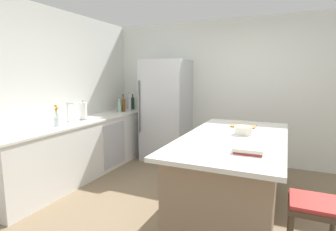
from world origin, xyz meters
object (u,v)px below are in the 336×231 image
object	(u,v)px
whiskey_bottle	(123,105)
cookbook_stack	(248,150)
sink_faucet	(68,112)
soda_bottle	(129,104)
vinegar_bottle	(124,104)
flower_vase	(57,119)
paper_towel_roll	(83,111)
gin_bottle	(120,106)
cutting_board	(243,126)
refrigerator	(166,110)
wine_bottle	(133,103)
bar_stool	(313,217)
kitchen_island	(233,176)
hot_sauce_bottle	(129,105)
mixing_bowl	(243,130)

from	to	relation	value
whiskey_bottle	cookbook_stack	xyz separation A→B (m)	(2.62, -2.03, -0.07)
sink_faucet	soda_bottle	distance (m)	1.52
vinegar_bottle	flower_vase	bearing A→B (deg)	-88.13
whiskey_bottle	paper_towel_roll	bearing A→B (deg)	-91.82
soda_bottle	gin_bottle	world-z (taller)	soda_bottle
cutting_board	refrigerator	bearing A→B (deg)	147.25
refrigerator	wine_bottle	size ratio (longest dim) A/B	6.01
refrigerator	paper_towel_roll	xyz separation A→B (m)	(-0.85, -1.30, 0.09)
whiskey_bottle	gin_bottle	world-z (taller)	whiskey_bottle
soda_bottle	vinegar_bottle	world-z (taller)	soda_bottle
refrigerator	gin_bottle	xyz separation A→B (m)	(-0.84, -0.32, 0.07)
bar_stool	sink_faucet	xyz separation A→B (m)	(-3.22, 0.90, 0.49)
sink_faucet	kitchen_island	bearing A→B (deg)	-1.72
vinegar_bottle	whiskey_bottle	world-z (taller)	whiskey_bottle
cookbook_stack	cutting_board	distance (m)	1.25
wine_bottle	hot_sauce_bottle	world-z (taller)	wine_bottle
flower_vase	cutting_board	world-z (taller)	flower_vase
wine_bottle	cutting_board	size ratio (longest dim) A/B	1.01
soda_bottle	cutting_board	xyz separation A→B (m)	(2.37, -0.98, -0.10)
bar_stool	cutting_board	bearing A→B (deg)	116.99
wine_bottle	cookbook_stack	world-z (taller)	wine_bottle
bar_stool	vinegar_bottle	xyz separation A→B (m)	(-3.17, 2.32, 0.46)
cookbook_stack	gin_bottle	bearing A→B (deg)	143.83
paper_towel_roll	cutting_board	distance (m)	2.45
kitchen_island	whiskey_bottle	world-z (taller)	whiskey_bottle
hot_sauce_bottle	whiskey_bottle	bearing A→B (deg)	-80.29
flower_vase	cookbook_stack	size ratio (longest dim) A/B	1.16
whiskey_bottle	refrigerator	bearing A→B (deg)	14.79
paper_towel_roll	wine_bottle	world-z (taller)	same
sink_faucet	cutting_board	bearing A→B (deg)	12.25
refrigerator	paper_towel_roll	world-z (taller)	refrigerator
wine_bottle	hot_sauce_bottle	xyz separation A→B (m)	(-0.04, -0.08, -0.04)
wine_bottle	vinegar_bottle	xyz separation A→B (m)	(-0.03, -0.29, -0.00)
refrigerator	mixing_bowl	xyz separation A→B (m)	(1.64, -1.50, 0.04)
soda_bottle	cookbook_stack	bearing A→B (deg)	-40.42
vinegar_bottle	mixing_bowl	bearing A→B (deg)	-28.53
kitchen_island	hot_sauce_bottle	distance (m)	3.02
flower_vase	mixing_bowl	size ratio (longest dim) A/B	1.51
sink_faucet	soda_bottle	xyz separation A→B (m)	(0.12, 1.52, -0.02)
bar_stool	wine_bottle	xyz separation A→B (m)	(-3.14, 2.60, 0.46)
soda_bottle	gin_bottle	bearing A→B (deg)	-99.89
sink_faucet	mixing_bowl	bearing A→B (deg)	1.23
gin_bottle	mixing_bowl	distance (m)	2.75
whiskey_bottle	cutting_board	xyz separation A→B (m)	(2.39, -0.80, -0.09)
mixing_bowl	cutting_board	size ratio (longest dim) A/B	0.65
sink_faucet	paper_towel_roll	world-z (taller)	paper_towel_roll
kitchen_island	cutting_board	xyz separation A→B (m)	(0.01, 0.61, 0.47)
bar_stool	mixing_bowl	xyz separation A→B (m)	(-0.67, 0.95, 0.41)
mixing_bowl	hot_sauce_bottle	bearing A→B (deg)	147.95
paper_towel_roll	vinegar_bottle	world-z (taller)	paper_towel_roll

